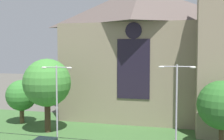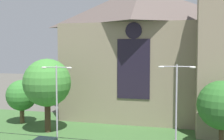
# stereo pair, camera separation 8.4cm
# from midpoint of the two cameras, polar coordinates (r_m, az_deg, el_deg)

# --- Properties ---
(ground) EXTENTS (160.00, 160.00, 0.00)m
(ground) POSITION_cam_midpoint_polar(r_m,az_deg,el_deg) (36.23, -0.84, -12.27)
(ground) COLOR #56544C
(grass_verge) EXTENTS (120.00, 20.00, 0.01)m
(grass_verge) POSITION_cam_midpoint_polar(r_m,az_deg,el_deg) (34.38, -1.76, -13.14)
(grass_verge) COLOR #3D6633
(grass_verge) RESTS_ON ground
(church_building) EXTENTS (23.20, 16.20, 26.00)m
(church_building) POSITION_cam_midpoint_polar(r_m,az_deg,el_deg) (42.40, 6.83, 4.08)
(church_building) COLOR gray
(church_building) RESTS_ON ground
(tree_right_near) EXTENTS (5.01, 5.01, 7.09)m
(tree_right_near) POSITION_cam_midpoint_polar(r_m,az_deg,el_deg) (30.65, 21.66, -6.70)
(tree_right_near) COLOR #423021
(tree_right_near) RESTS_ON ground
(tree_left_near) EXTENTS (5.92, 5.92, 9.16)m
(tree_left_near) POSITION_cam_midpoint_polar(r_m,az_deg,el_deg) (35.33, -13.06, -2.59)
(tree_left_near) COLOR #423021
(tree_left_near) RESTS_ON ground
(tree_left_far) EXTENTS (4.28, 4.28, 6.09)m
(tree_left_far) POSITION_cam_midpoint_polar(r_m,az_deg,el_deg) (40.98, -17.95, -4.97)
(tree_left_far) COLOR brown
(tree_left_far) RESTS_ON ground
(streetlamp_near) EXTENTS (3.37, 0.26, 8.61)m
(streetlamp_near) POSITION_cam_midpoint_polar(r_m,az_deg,el_deg) (29.22, -11.17, -5.26)
(streetlamp_near) COLOR #B2B2B7
(streetlamp_near) RESTS_ON ground
(streetlamp_far) EXTENTS (3.37, 0.26, 8.84)m
(streetlamp_far) POSITION_cam_midpoint_polar(r_m,az_deg,el_deg) (26.35, 13.13, -5.99)
(streetlamp_far) COLOR #B2B2B7
(streetlamp_far) RESTS_ON ground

